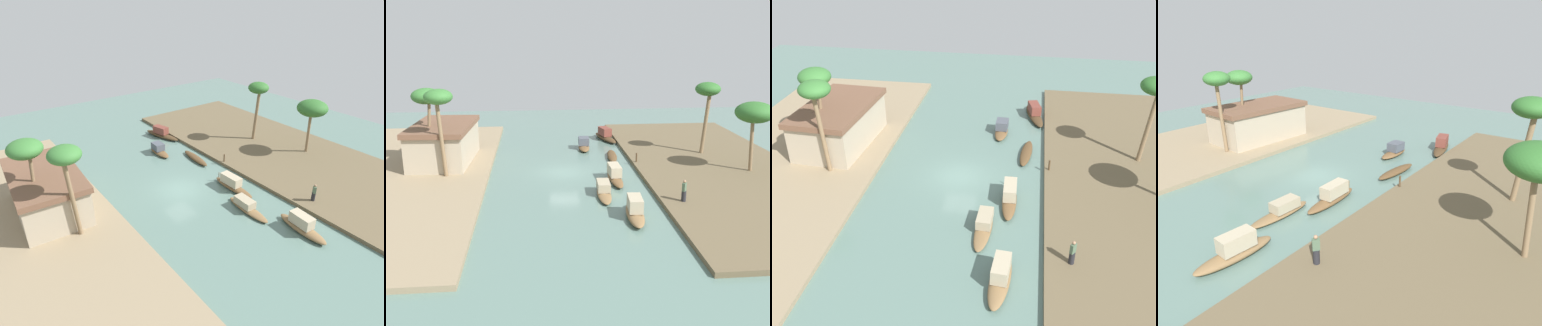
% 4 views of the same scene
% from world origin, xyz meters
% --- Properties ---
extents(river_water, '(63.50, 63.50, 0.00)m').
position_xyz_m(river_water, '(0.00, 0.00, 0.00)').
color(river_water, slate).
rests_on(river_water, ground).
extents(riverbank_left, '(36.85, 14.06, 0.34)m').
position_xyz_m(riverbank_left, '(0.00, -13.32, 0.17)').
color(riverbank_left, brown).
rests_on(riverbank_left, ground).
extents(riverbank_right, '(36.85, 14.06, 0.34)m').
position_xyz_m(riverbank_right, '(0.00, 13.32, 0.17)').
color(riverbank_right, '#937F60').
rests_on(riverbank_right, ground).
extents(sampan_midstream, '(4.58, 1.09, 1.29)m').
position_xyz_m(sampan_midstream, '(-2.74, -3.93, 0.50)').
color(sampan_midstream, brown).
rests_on(sampan_midstream, river_water).
extents(sampan_upstream_small, '(4.43, 1.44, 1.39)m').
position_xyz_m(sampan_upstream_small, '(-10.43, -3.96, 0.51)').
color(sampan_upstream_small, brown).
rests_on(sampan_upstream_small, river_water).
extents(sampan_downstream_large, '(5.28, 2.31, 1.35)m').
position_xyz_m(sampan_downstream_large, '(11.66, -5.31, 0.48)').
color(sampan_downstream_large, '#47331E').
rests_on(sampan_downstream_large, river_water).
extents(sampan_with_red_awning, '(4.35, 1.28, 0.45)m').
position_xyz_m(sampan_with_red_awning, '(4.06, -4.83, 0.22)').
color(sampan_with_red_awning, brown).
rests_on(sampan_with_red_awning, river_water).
extents(sampan_open_hull, '(3.47, 1.20, 1.19)m').
position_xyz_m(sampan_open_hull, '(7.75, -2.52, 0.45)').
color(sampan_open_hull, brown).
rests_on(sampan_open_hull, river_water).
extents(sampan_near_left_bank, '(4.46, 1.20, 0.98)m').
position_xyz_m(sampan_near_left_bank, '(-5.99, -2.56, 0.37)').
color(sampan_near_left_bank, brown).
rests_on(sampan_near_left_bank, river_water).
extents(person_on_near_bank, '(0.46, 0.46, 1.55)m').
position_xyz_m(person_on_near_bank, '(-8.63, -7.77, 1.00)').
color(person_on_near_bank, '#232328').
rests_on(person_on_near_bank, riverbank_left).
extents(mooring_post, '(0.14, 0.14, 0.83)m').
position_xyz_m(mooring_post, '(1.46, -6.61, 0.75)').
color(mooring_post, '#4C3823').
rests_on(mooring_post, riverbank_left).
extents(palm_tree_left_near, '(3.17, 3.17, 5.85)m').
position_xyz_m(palm_tree_left_near, '(-2.06, -15.52, 5.25)').
color(palm_tree_left_near, '#7F6647').
rests_on(palm_tree_left_near, riverbank_left).
extents(palm_tree_left_far, '(2.34, 2.34, 6.79)m').
position_xyz_m(palm_tree_left_far, '(4.05, -13.74, 6.17)').
color(palm_tree_left_far, '#7F6647').
rests_on(palm_tree_left_far, riverbank_left).
extents(palm_tree_right_tall, '(2.49, 2.49, 6.73)m').
position_xyz_m(palm_tree_right_tall, '(2.35, 11.56, 6.24)').
color(palm_tree_right_tall, '#7F6647').
rests_on(palm_tree_right_tall, riverbank_right).
extents(palm_tree_right_short, '(2.24, 2.24, 7.08)m').
position_xyz_m(palm_tree_right_short, '(-1.17, 9.86, 6.49)').
color(palm_tree_right_short, '#7F6647').
rests_on(palm_tree_right_short, riverbank_right).
extents(riverside_building, '(9.11, 5.54, 3.43)m').
position_xyz_m(riverside_building, '(3.35, 10.57, 2.08)').
color(riverside_building, tan).
rests_on(riverside_building, riverbank_right).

